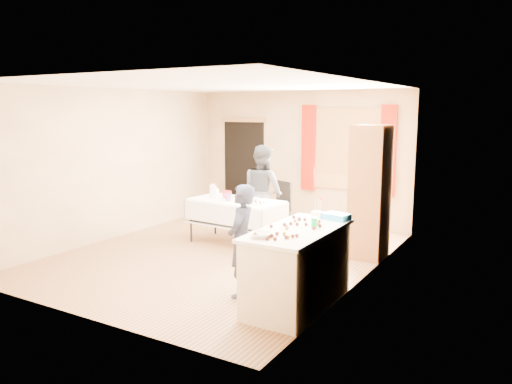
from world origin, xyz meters
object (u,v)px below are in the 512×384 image
Objects in this scene: party_table at (236,218)px; woman at (263,191)px; girl at (242,241)px; counter at (298,267)px; cabinet at (370,192)px; chair at (277,217)px.

party_table is 0.75m from woman.
girl is (1.34, -1.96, 0.24)m from party_table.
counter is 1.16× the size of girl.
cabinet reaches higher than party_table.
woman is (-0.05, -0.45, 0.54)m from chair.
counter is at bearing -38.65° from party_table.
chair is (-1.84, 2.97, -0.17)m from counter.
woman is at bearing 79.74° from party_table.
girl is (1.13, -3.05, 0.41)m from chair.
chair reaches higher than counter.
chair is at bearing -171.93° from girl.
cabinet reaches higher than woman.
woman is at bearing 173.07° from cabinet.
girl reaches higher than chair.
party_table is 1.00× the size of woman.
party_table is at bearing -157.90° from girl.
cabinet reaches higher than chair.
chair is (0.21, 1.08, -0.17)m from party_table.
girl reaches higher than party_table.
cabinet is 2.35m from counter.
cabinet is 1.23× the size of party_table.
counter reaches higher than party_table.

